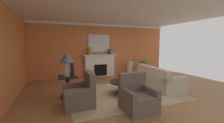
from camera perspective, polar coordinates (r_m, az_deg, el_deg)
The scene contains 21 objects.
ground_plane at distance 5.51m, azimuth 5.94°, elevation -11.52°, with size 9.39×9.39×0.00m, color olive.
wall_fireplace at distance 8.15m, azimuth -4.25°, elevation 4.50°, with size 7.82×0.12×2.83m, color #CC723D.
wall_window at distance 5.09m, azimuth -35.62°, elevation 2.03°, with size 0.12×6.75×2.83m, color #CC723D.
ceiling_panel at distance 5.63m, azimuth 4.82°, elevation 18.36°, with size 7.82×6.75×0.06m, color white.
crown_moulding at distance 8.13m, azimuth -4.15°, elevation 13.93°, with size 7.82×0.08×0.12m, color white.
area_rug at distance 5.30m, azimuth 4.50°, elevation -12.20°, with size 3.77×2.75×0.01m, color tan.
fireplace at distance 7.98m, azimuth -4.71°, elevation -1.72°, with size 1.80×0.35×1.18m.
mantel_mirror at distance 8.02m, azimuth -5.05°, elevation 7.10°, with size 1.16×0.04×0.91m, color silver.
sofa at distance 6.22m, azimuth 17.38°, elevation -6.84°, with size 1.08×2.17×0.85m.
armchair_near_window at distance 4.30m, azimuth -12.29°, elevation -12.63°, with size 0.80×0.80×0.95m.
armchair_facing_fireplace at distance 4.02m, azimuth 9.82°, elevation -13.96°, with size 0.81×0.81×0.95m.
coffee_table at distance 5.20m, azimuth 4.53°, elevation -8.76°, with size 1.00×1.00×0.45m.
side_table at distance 5.04m, azimuth -16.84°, elevation -8.76°, with size 0.56×0.56×0.70m.
table_lamp at distance 4.90m, azimuth -17.16°, elevation 0.60°, with size 0.44×0.44×0.75m.
vase_tall_corner at distance 8.38m, azimuth 6.94°, elevation -2.52°, with size 0.33×0.33×0.78m, color beige.
vase_mantel_right at distance 8.04m, azimuth -0.90°, elevation 3.80°, with size 0.17×0.17×0.28m, color navy.
vase_on_side_table at distance 4.83m, azimuth -15.15°, elevation -3.08°, with size 0.11×0.11×0.44m, color black.
vase_mantel_left at distance 7.72m, azimuth -8.58°, elevation 4.02°, with size 0.20×0.20×0.39m, color #B7892D.
book_red_cover at distance 5.05m, azimuth 3.93°, elevation -7.67°, with size 0.25×0.17×0.04m, color navy.
book_art_folio at distance 5.15m, azimuth 3.00°, elevation -6.98°, with size 0.23×0.14×0.03m, color navy.
potted_plant at distance 8.33m, azimuth 11.91°, elevation -1.95°, with size 0.56×0.56×0.83m.
Camera 1 is at (-2.45, -4.63, 1.71)m, focal length 23.64 mm.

